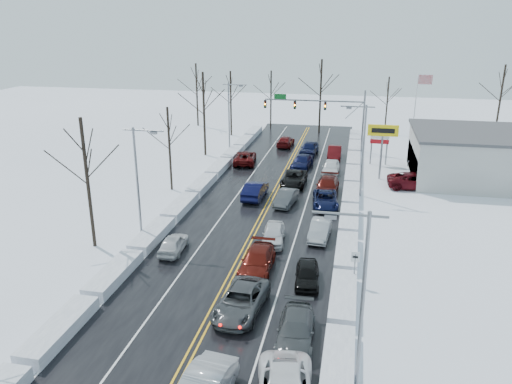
% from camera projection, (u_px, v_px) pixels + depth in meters
% --- Properties ---
extents(ground, '(160.00, 160.00, 0.00)m').
position_uv_depth(ground, '(256.00, 228.00, 41.89)').
color(ground, white).
rests_on(ground, ground).
extents(road_surface, '(14.00, 84.00, 0.01)m').
position_uv_depth(road_surface, '(261.00, 219.00, 43.74)').
color(road_surface, black).
rests_on(road_surface, ground).
extents(snow_bank_left, '(1.57, 72.00, 0.76)m').
position_uv_depth(snow_bank_left, '(179.00, 212.00, 45.18)').
color(snow_bank_left, silver).
rests_on(snow_bank_left, ground).
extents(snow_bank_right, '(1.57, 72.00, 0.76)m').
position_uv_depth(snow_bank_right, '(349.00, 226.00, 42.30)').
color(snow_bank_right, silver).
rests_on(snow_bank_right, ground).
extents(traffic_signal_mast, '(13.28, 0.39, 8.00)m').
position_uv_depth(traffic_signal_mast, '(325.00, 109.00, 65.36)').
color(traffic_signal_mast, slate).
rests_on(traffic_signal_mast, ground).
extents(tires_plus_sign, '(3.20, 0.34, 6.00)m').
position_uv_depth(tires_plus_sign, '(383.00, 134.00, 53.07)').
color(tires_plus_sign, slate).
rests_on(tires_plus_sign, ground).
extents(used_vehicles_sign, '(2.20, 0.22, 4.65)m').
position_uv_depth(used_vehicles_sign, '(380.00, 137.00, 59.18)').
color(used_vehicles_sign, slate).
rests_on(used_vehicles_sign, ground).
extents(speed_limit_sign, '(0.55, 0.09, 2.35)m').
position_uv_depth(speed_limit_sign, '(355.00, 262.00, 32.39)').
color(speed_limit_sign, slate).
rests_on(speed_limit_sign, ground).
extents(flagpole, '(1.87, 1.20, 10.00)m').
position_uv_depth(flagpole, '(417.00, 106.00, 64.84)').
color(flagpole, silver).
rests_on(flagpole, ground).
extents(dealership_building, '(20.40, 12.40, 5.30)m').
position_uv_depth(dealership_building, '(510.00, 157.00, 53.13)').
color(dealership_building, '#ACABA7').
rests_on(dealership_building, ground).
extents(streetlight_se, '(3.20, 0.25, 9.00)m').
position_uv_depth(streetlight_se, '(359.00, 289.00, 21.91)').
color(streetlight_se, slate).
rests_on(streetlight_se, ground).
extents(streetlight_ne, '(3.20, 0.25, 9.00)m').
position_uv_depth(streetlight_ne, '(362.00, 143.00, 47.83)').
color(streetlight_ne, slate).
rests_on(streetlight_ne, ground).
extents(streetlight_sw, '(3.20, 0.25, 9.00)m').
position_uv_depth(streetlight_sw, '(139.00, 175.00, 38.03)').
color(streetlight_sw, slate).
rests_on(streetlight_sw, ground).
extents(streetlight_nw, '(3.20, 0.25, 9.00)m').
position_uv_depth(streetlight_nw, '(230.00, 112.00, 63.95)').
color(streetlight_nw, slate).
rests_on(streetlight_nw, ground).
extents(tree_left_b, '(4.00, 4.00, 10.00)m').
position_uv_depth(tree_left_b, '(85.00, 158.00, 36.23)').
color(tree_left_b, '#2D231C').
rests_on(tree_left_b, ground).
extents(tree_left_c, '(3.40, 3.40, 8.50)m').
position_uv_depth(tree_left_c, '(169.00, 133.00, 49.35)').
color(tree_left_c, '#2D231C').
rests_on(tree_left_c, ground).
extents(tree_left_d, '(4.20, 4.20, 10.50)m').
position_uv_depth(tree_left_d, '(204.00, 98.00, 61.98)').
color(tree_left_d, '#2D231C').
rests_on(tree_left_d, ground).
extents(tree_left_e, '(3.80, 3.80, 9.50)m').
position_uv_depth(tree_left_e, '(231.00, 91.00, 73.25)').
color(tree_left_e, '#2D231C').
rests_on(tree_left_e, ground).
extents(tree_far_a, '(4.00, 4.00, 10.00)m').
position_uv_depth(tree_far_a, '(196.00, 83.00, 80.05)').
color(tree_far_a, '#2D231C').
rests_on(tree_far_a, ground).
extents(tree_far_b, '(3.60, 3.60, 9.00)m').
position_uv_depth(tree_far_b, '(271.00, 88.00, 78.93)').
color(tree_far_b, '#2D231C').
rests_on(tree_far_b, ground).
extents(tree_far_c, '(4.40, 4.40, 11.00)m').
position_uv_depth(tree_far_c, '(321.00, 82.00, 75.10)').
color(tree_far_c, '#2D231C').
rests_on(tree_far_c, ground).
extents(tree_far_d, '(3.40, 3.40, 8.50)m').
position_uv_depth(tree_far_d, '(388.00, 94.00, 75.16)').
color(tree_far_d, '#2D231C').
rests_on(tree_far_d, ground).
extents(tree_far_e, '(4.20, 4.20, 10.50)m').
position_uv_depth(tree_far_e, '(502.00, 87.00, 72.13)').
color(tree_far_e, '#2D231C').
rests_on(tree_far_e, ground).
extents(queued_car_2, '(2.90, 5.53, 1.49)m').
position_uv_depth(queued_car_2, '(241.00, 311.00, 29.84)').
color(queued_car_2, '#44474A').
rests_on(queued_car_2, ground).
extents(queued_car_3, '(2.17, 5.18, 1.50)m').
position_uv_depth(queued_car_3, '(257.00, 271.00, 34.67)').
color(queued_car_3, '#55110B').
rests_on(queued_car_3, ground).
extents(queued_car_4, '(2.05, 4.30, 1.42)m').
position_uv_depth(queued_car_4, '(274.00, 242.00, 39.15)').
color(queued_car_4, silver).
rests_on(queued_car_4, ground).
extents(queued_car_5, '(2.03, 4.35, 1.38)m').
position_uv_depth(queued_car_5, '(286.00, 205.00, 47.08)').
color(queued_car_5, '#3E4144').
rests_on(queued_car_5, ground).
extents(queued_car_6, '(2.45, 5.22, 1.44)m').
position_uv_depth(queued_car_6, '(294.00, 185.00, 52.72)').
color(queued_car_6, black).
rests_on(queued_car_6, ground).
extents(queued_car_7, '(2.62, 5.15, 1.43)m').
position_uv_depth(queued_car_7, '(302.00, 168.00, 58.85)').
color(queued_car_7, black).
rests_on(queued_car_7, ground).
extents(queued_car_8, '(2.37, 5.01, 1.66)m').
position_uv_depth(queued_car_8, '(309.00, 155.00, 64.56)').
color(queued_car_8, black).
rests_on(queued_car_8, ground).
extents(queued_car_11, '(2.20, 4.99, 1.42)m').
position_uv_depth(queued_car_11, '(295.00, 341.00, 27.08)').
color(queued_car_11, '#404345').
rests_on(queued_car_11, ground).
extents(queued_car_12, '(1.90, 4.02, 1.33)m').
position_uv_depth(queued_car_12, '(307.00, 283.00, 33.03)').
color(queued_car_12, black).
rests_on(queued_car_12, ground).
extents(queued_car_13, '(1.72, 4.32, 1.40)m').
position_uv_depth(queued_car_13, '(320.00, 238.00, 39.95)').
color(queued_car_13, '#9FA1A6').
rests_on(queued_car_13, ground).
extents(queued_car_14, '(2.78, 5.17, 1.38)m').
position_uv_depth(queued_car_14, '(325.00, 206.00, 46.64)').
color(queued_car_14, black).
rests_on(queued_car_14, ground).
extents(queued_car_15, '(2.32, 5.36, 1.54)m').
position_uv_depth(queued_car_15, '(327.00, 193.00, 50.15)').
color(queued_car_15, '#470D09').
rests_on(queued_car_15, ground).
extents(queued_car_16, '(1.95, 4.67, 1.58)m').
position_uv_depth(queued_car_16, '(330.00, 174.00, 56.42)').
color(queued_car_16, white).
rests_on(queued_car_16, ground).
extents(queued_car_17, '(1.71, 4.75, 1.56)m').
position_uv_depth(queued_car_17, '(334.00, 158.00, 62.74)').
color(queued_car_17, '#46090B').
rests_on(queued_car_17, ground).
extents(oncoming_car_0, '(1.87, 4.96, 1.62)m').
position_uv_depth(oncoming_car_0, '(255.00, 198.00, 48.88)').
color(oncoming_car_0, black).
rests_on(oncoming_car_0, ground).
extents(oncoming_car_1, '(3.17, 5.66, 1.50)m').
position_uv_depth(oncoming_car_1, '(245.00, 163.00, 60.66)').
color(oncoming_car_1, '#4C0A0A').
rests_on(oncoming_car_1, ground).
extents(oncoming_car_2, '(2.12, 4.82, 1.38)m').
position_uv_depth(oncoming_car_2, '(285.00, 146.00, 68.87)').
color(oncoming_car_2, '#510A0C').
rests_on(oncoming_car_2, ground).
extents(oncoming_car_3, '(1.79, 3.97, 1.33)m').
position_uv_depth(oncoming_car_3, '(174.00, 251.00, 37.57)').
color(oncoming_car_3, silver).
rests_on(oncoming_car_3, ground).
extents(parked_car_0, '(5.93, 2.93, 1.62)m').
position_uv_depth(parked_car_0, '(415.00, 188.00, 51.59)').
color(parked_car_0, '#47090F').
rests_on(parked_car_0, ground).
extents(parked_car_1, '(3.02, 5.95, 1.65)m').
position_uv_depth(parked_car_1, '(440.00, 183.00, 53.20)').
color(parked_car_1, '#3B3D40').
rests_on(parked_car_1, ground).
extents(parked_car_2, '(2.37, 4.64, 1.51)m').
position_uv_depth(parked_car_2, '(415.00, 164.00, 60.27)').
color(parked_car_2, black).
rests_on(parked_car_2, ground).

